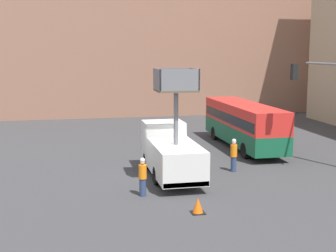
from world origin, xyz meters
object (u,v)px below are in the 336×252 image
object	(u,v)px
traffic_cone_near_truck	(198,206)
road_worker_near_truck	(143,177)
city_bus	(243,122)
road_worker_directing	(234,155)
utility_truck	(171,151)
traffic_light_pole	(328,95)

from	to	relation	value
traffic_cone_near_truck	road_worker_near_truck	bearing A→B (deg)	124.46
city_bus	road_worker_directing	bearing A→B (deg)	153.84
road_worker_near_truck	road_worker_directing	world-z (taller)	road_worker_directing
utility_truck	traffic_cone_near_truck	bearing A→B (deg)	-90.72
road_worker_directing	traffic_cone_near_truck	distance (m)	7.41
traffic_light_pole	road_worker_near_truck	bearing A→B (deg)	-165.28
road_worker_near_truck	traffic_light_pole	bearing A→B (deg)	-95.19
city_bus	traffic_cone_near_truck	world-z (taller)	city_bus
road_worker_directing	traffic_cone_near_truck	world-z (taller)	road_worker_directing
city_bus	road_worker_near_truck	xyz separation A→B (m)	(-8.72, -9.71, -0.91)
traffic_light_pole	traffic_cone_near_truck	world-z (taller)	traffic_light_pole
traffic_light_pole	road_worker_directing	size ratio (longest dim) A/B	3.37
traffic_light_pole	traffic_cone_near_truck	distance (m)	11.59
city_bus	road_worker_near_truck	distance (m)	13.08
city_bus	road_worker_directing	size ratio (longest dim) A/B	5.49
road_worker_directing	traffic_light_pole	bearing A→B (deg)	-142.70
utility_truck	traffic_light_pole	distance (m)	9.59
road_worker_near_truck	traffic_cone_near_truck	distance (m)	3.48
road_worker_near_truck	traffic_cone_near_truck	size ratio (longest dim) A/B	2.78
utility_truck	road_worker_near_truck	distance (m)	3.62
traffic_light_pole	road_worker_near_truck	size ratio (longest dim) A/B	3.44
traffic_light_pole	road_worker_directing	bearing A→B (deg)	174.26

